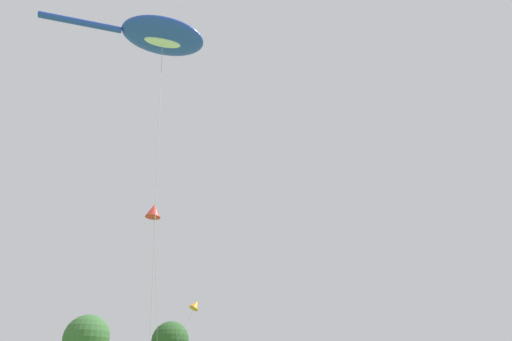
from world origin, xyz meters
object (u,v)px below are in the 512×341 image
at_px(small_kite_stunt_black, 154,211).
at_px(tree_oak_left, 86,339).
at_px(small_kite_tiny_distant, 195,305).
at_px(big_show_kite, 160,36).
at_px(tree_oak_right, 170,341).

xyz_separation_m(small_kite_stunt_black, tree_oak_left, (9.23, 30.59, -6.20)).
height_order(small_kite_stunt_black, tree_oak_left, small_kite_stunt_black).
relative_size(small_kite_tiny_distant, small_kite_stunt_black, 0.62).
bearing_deg(small_kite_stunt_black, tree_oak_left, -2.95).
relative_size(big_show_kite, small_kite_tiny_distant, 2.30).
relative_size(small_kite_stunt_black, tree_oak_left, 1.36).
relative_size(small_kite_tiny_distant, tree_oak_left, 0.84).
bearing_deg(big_show_kite, small_kite_stunt_black, 85.33).
height_order(small_kite_tiny_distant, tree_oak_left, tree_oak_left).
bearing_deg(tree_oak_left, tree_oak_right, -1.30).
height_order(small_kite_tiny_distant, tree_oak_right, tree_oak_right).
xyz_separation_m(big_show_kite, tree_oak_right, (28.07, 40.30, -11.83)).
xyz_separation_m(big_show_kite, small_kite_tiny_distant, (13.86, 14.39, -11.51)).
height_order(big_show_kite, small_kite_stunt_black, big_show_kite).
bearing_deg(tree_oak_left, big_show_kite, -111.02).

